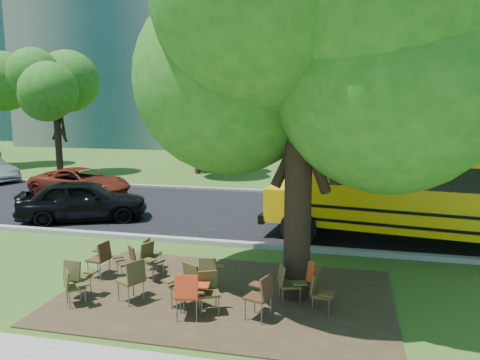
% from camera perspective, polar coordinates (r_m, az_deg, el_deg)
% --- Properties ---
extents(ground, '(160.00, 160.00, 0.00)m').
position_cam_1_polar(ground, '(11.04, -6.30, -12.47)').
color(ground, '#335B1C').
rests_on(ground, ground).
extents(dirt_patch, '(7.00, 4.50, 0.03)m').
position_cam_1_polar(dirt_patch, '(10.32, -1.84, -13.95)').
color(dirt_patch, '#382819').
rests_on(dirt_patch, ground).
extents(asphalt_road, '(80.00, 8.00, 0.04)m').
position_cam_1_polar(asphalt_road, '(17.49, 1.29, -4.06)').
color(asphalt_road, black).
rests_on(asphalt_road, ground).
extents(kerb_near, '(80.00, 0.25, 0.14)m').
position_cam_1_polar(kerb_near, '(13.72, -2.14, -7.68)').
color(kerb_near, gray).
rests_on(kerb_near, ground).
extents(kerb_far, '(80.00, 0.25, 0.14)m').
position_cam_1_polar(kerb_far, '(21.42, 3.53, -1.41)').
color(kerb_far, gray).
rests_on(kerb_far, ground).
extents(building_main, '(38.00, 16.00, 22.00)m').
position_cam_1_polar(building_main, '(47.56, -1.10, 17.83)').
color(building_main, slate).
rests_on(building_main, ground).
extents(bg_tree_0, '(5.20, 5.20, 7.18)m').
position_cam_1_polar(bg_tree_0, '(27.42, -21.60, 9.79)').
color(bg_tree_0, black).
rests_on(bg_tree_0, ground).
extents(bg_tree_2, '(4.80, 4.80, 6.62)m').
position_cam_1_polar(bg_tree_2, '(27.00, -5.28, 9.66)').
color(bg_tree_2, black).
rests_on(bg_tree_2, ground).
extents(bg_tree_3, '(5.60, 5.60, 7.84)m').
position_cam_1_polar(bg_tree_3, '(24.10, 24.37, 10.84)').
color(bg_tree_3, black).
rests_on(bg_tree_3, ground).
extents(main_tree, '(7.20, 7.20, 9.02)m').
position_cam_1_polar(main_tree, '(9.58, 7.48, 17.15)').
color(main_tree, black).
rests_on(main_tree, ground).
extents(chair_0, '(0.62, 0.52, 0.88)m').
position_cam_1_polar(chair_0, '(10.57, -19.21, -10.84)').
color(chair_0, '#47411E').
rests_on(chair_0, ground).
extents(chair_1, '(0.67, 0.53, 0.78)m').
position_cam_1_polar(chair_1, '(10.26, -19.68, -11.85)').
color(chair_1, '#453D1E').
rests_on(chair_1, ground).
extents(chair_2, '(0.62, 0.78, 0.94)m').
position_cam_1_polar(chair_2, '(10.05, -12.90, -11.38)').
color(chair_2, '#4C4420').
rests_on(chair_2, ground).
extents(chair_3, '(0.77, 0.60, 0.92)m').
position_cam_1_polar(chair_3, '(9.64, -6.68, -12.20)').
color(chair_3, '#4A3F20').
rests_on(chair_3, ground).
extents(chair_4, '(0.64, 0.65, 0.95)m').
position_cam_1_polar(chair_4, '(9.13, -6.23, -13.32)').
color(chair_4, red).
rests_on(chair_4, ground).
extents(chair_5, '(0.57, 0.67, 0.85)m').
position_cam_1_polar(chair_5, '(9.40, -4.02, -13.05)').
color(chair_5, '#413D1C').
rests_on(chair_5, ground).
extents(chair_6, '(0.56, 0.72, 0.91)m').
position_cam_1_polar(chair_6, '(9.10, 2.61, -13.52)').
color(chair_6, '#4A2C1A').
rests_on(chair_6, ground).
extents(chair_7, '(0.67, 0.61, 0.89)m').
position_cam_1_polar(chair_7, '(9.71, 5.84, -12.12)').
color(chair_7, '#4D4221').
rests_on(chair_7, ground).
extents(chair_8, '(0.53, 0.64, 0.89)m').
position_cam_1_polar(chair_8, '(11.60, -16.60, -8.83)').
color(chair_8, '#482B19').
rests_on(chair_8, ground).
extents(chair_9, '(0.67, 0.53, 0.78)m').
position_cam_1_polar(chair_9, '(11.44, -13.59, -9.34)').
color(chair_9, '#453018').
rests_on(chair_9, ground).
extents(chair_10, '(0.55, 0.70, 0.87)m').
position_cam_1_polar(chair_10, '(11.27, -10.89, -9.23)').
color(chair_10, '#453F1E').
rests_on(chair_10, ground).
extents(chair_11, '(0.54, 0.54, 0.80)m').
position_cam_1_polar(chair_11, '(10.40, -3.77, -10.93)').
color(chair_11, '#4E4521').
rests_on(chair_11, ground).
extents(chair_12, '(0.49, 0.63, 0.84)m').
position_cam_1_polar(chair_12, '(9.44, 9.81, -13.09)').
color(chair_12, '#4B361A').
rests_on(chair_12, ground).
extents(chair_13, '(0.58, 0.56, 0.87)m').
position_cam_1_polar(chair_13, '(10.13, 7.98, -11.30)').
color(chair_13, '#CB3F15').
rests_on(chair_13, ground).
extents(chair_14, '(0.47, 0.51, 0.79)m').
position_cam_1_polar(chair_14, '(11.87, -10.87, -8.51)').
color(chair_14, '#4D4521').
rests_on(chair_14, ground).
extents(black_car, '(4.66, 3.29, 1.47)m').
position_cam_1_polar(black_car, '(17.17, -18.57, -2.37)').
color(black_car, black).
rests_on(black_car, ground).
extents(bg_car_red, '(4.74, 2.68, 1.25)m').
position_cam_1_polar(bg_car_red, '(21.71, -18.84, -0.27)').
color(bg_car_red, '#601B10').
rests_on(bg_car_red, ground).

